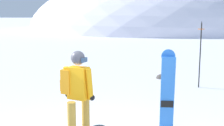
% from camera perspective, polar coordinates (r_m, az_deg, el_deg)
% --- Properties ---
extents(ridge_peak_main, '(36.81, 33.13, 15.44)m').
position_cam_1_polar(ridge_peak_main, '(45.17, 8.32, 6.43)').
color(ridge_peak_main, white).
rests_on(ridge_peak_main, ground).
extents(snowboarder_main, '(0.81, 1.75, 1.71)m').
position_cam_1_polar(snowboarder_main, '(5.43, -6.69, -5.99)').
color(snowboarder_main, black).
rests_on(snowboarder_main, ground).
extents(spare_snowboard, '(0.28, 0.18, 1.65)m').
position_cam_1_polar(spare_snowboard, '(6.16, 10.58, -4.98)').
color(spare_snowboard, blue).
rests_on(spare_snowboard, ground).
extents(piste_marker_near, '(0.20, 0.20, 2.13)m').
position_cam_1_polar(piste_marker_near, '(9.82, 16.56, 2.38)').
color(piste_marker_near, black).
rests_on(piste_marker_near, ground).
extents(rock_mid, '(0.46, 0.39, 0.32)m').
position_cam_1_polar(rock_mid, '(11.11, 9.60, -2.91)').
color(rock_mid, '#4C4742').
rests_on(rock_mid, ground).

